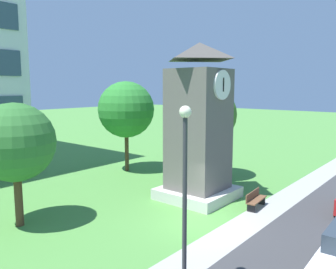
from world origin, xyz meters
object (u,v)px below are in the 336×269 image
Objects in this scene: clock_tower at (199,132)px; tree_streetside at (207,115)px; street_lamp at (185,180)px; tree_near_tower at (15,143)px; tree_by_building at (126,110)px; park_bench at (255,199)px.

tree_streetside is (4.04, 2.10, 0.59)m from clock_tower.
street_lamp is at bearing -147.84° from clock_tower.
tree_by_building is at bearing 20.28° from tree_near_tower.
street_lamp reaches higher than tree_near_tower.
tree_by_building is at bearing 76.08° from clock_tower.
tree_by_building is (-2.08, 5.80, 0.22)m from tree_streetside.
tree_streetside is (3.46, 5.38, 3.97)m from park_bench.
tree_near_tower is (-12.55, 1.93, -0.56)m from tree_streetside.
tree_near_tower is (-8.52, 4.03, 0.03)m from clock_tower.
tree_by_building is (10.47, 3.87, 0.78)m from tree_near_tower.
park_bench is 0.27× the size of tree_by_building.
tree_near_tower is at bearing -159.72° from tree_by_building.
tree_streetside is (11.93, 7.07, 0.83)m from street_lamp.
street_lamp is at bearing -149.35° from tree_streetside.
tree_near_tower is (-9.09, 7.31, 3.41)m from park_bench.
clock_tower reaches higher than park_bench.
tree_near_tower is at bearing 93.94° from street_lamp.
street_lamp reaches higher than park_bench.
street_lamp is 0.86× the size of tree_by_building.
tree_streetside is at bearing 27.54° from clock_tower.
clock_tower reaches higher than tree_near_tower.
park_bench is 12.02m from tree_by_building.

